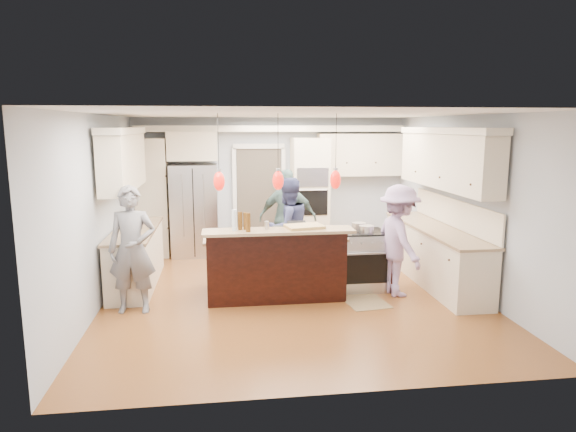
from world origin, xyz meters
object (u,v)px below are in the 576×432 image
refrigerator (195,210)px  person_bar_end (132,250)px  kitchen_island (274,263)px  person_far_left (288,229)px  island_range (363,260)px

refrigerator → person_bar_end: (-0.69, -3.09, -0.02)m
kitchen_island → person_far_left: size_ratio=1.24×
person_far_left → person_bar_end: bearing=3.3°
refrigerator → person_bar_end: refrigerator is taller
kitchen_island → person_bar_end: bearing=-165.3°
island_range → person_bar_end: person_bar_end is taller
island_range → person_far_left: person_far_left is taller
island_range → person_bar_end: (-3.40, -0.60, 0.42)m
person_bar_end → island_range: bearing=13.2°
island_range → kitchen_island: bearing=-176.9°
island_range → person_bar_end: bearing=-170.0°
refrigerator → island_range: bearing=-42.6°
island_range → person_far_left: bearing=147.5°
kitchen_island → island_range: 1.41m
refrigerator → person_bar_end: size_ratio=1.03×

